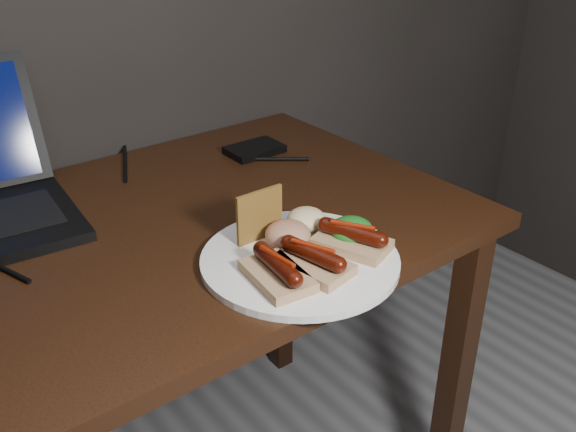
# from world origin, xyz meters

# --- Properties ---
(desk) EXTENTS (1.40, 0.70, 0.75)m
(desk) POSITION_xyz_m (0.00, 1.38, 0.66)
(desk) COLOR black
(desk) RESTS_ON ground
(hard_drive) EXTENTS (0.12, 0.08, 0.02)m
(hard_drive) POSITION_xyz_m (0.49, 1.55, 0.76)
(hard_drive) COLOR black
(hard_drive) RESTS_ON desk
(desk_cables) EXTENTS (1.07, 0.44, 0.01)m
(desk_cables) POSITION_xyz_m (0.01, 1.52, 0.75)
(desk_cables) COLOR black
(desk_cables) RESTS_ON desk
(plate) EXTENTS (0.35, 0.35, 0.01)m
(plate) POSITION_xyz_m (0.28, 1.14, 0.76)
(plate) COLOR white
(plate) RESTS_ON desk
(bread_sausage_left) EXTENTS (0.08, 0.12, 0.04)m
(bread_sausage_left) POSITION_xyz_m (0.22, 1.11, 0.78)
(bread_sausage_left) COLOR tan
(bread_sausage_left) RESTS_ON plate
(bread_sausage_center) EXTENTS (0.09, 0.13, 0.04)m
(bread_sausage_center) POSITION_xyz_m (0.27, 1.10, 0.78)
(bread_sausage_center) COLOR tan
(bread_sausage_center) RESTS_ON plate
(bread_sausage_right) EXTENTS (0.11, 0.13, 0.04)m
(bread_sausage_right) POSITION_xyz_m (0.36, 1.11, 0.78)
(bread_sausage_right) COLOR tan
(bread_sausage_right) RESTS_ON plate
(crispbread) EXTENTS (0.08, 0.01, 0.08)m
(crispbread) POSITION_xyz_m (0.27, 1.22, 0.80)
(crispbread) COLOR #A4762D
(crispbread) RESTS_ON plate
(salad_greens) EXTENTS (0.07, 0.07, 0.04)m
(salad_greens) POSITION_xyz_m (0.38, 1.13, 0.78)
(salad_greens) COLOR #105312
(salad_greens) RESTS_ON plate
(salsa_mound) EXTENTS (0.07, 0.07, 0.04)m
(salsa_mound) POSITION_xyz_m (0.29, 1.18, 0.78)
(salsa_mound) COLOR maroon
(salsa_mound) RESTS_ON plate
(coleslaw_mound) EXTENTS (0.06, 0.06, 0.04)m
(coleslaw_mound) POSITION_xyz_m (0.35, 1.21, 0.78)
(coleslaw_mound) COLOR white
(coleslaw_mound) RESTS_ON plate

